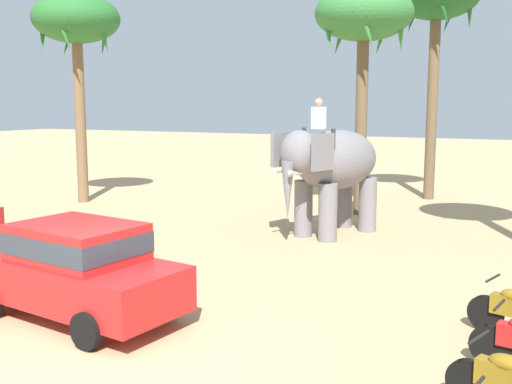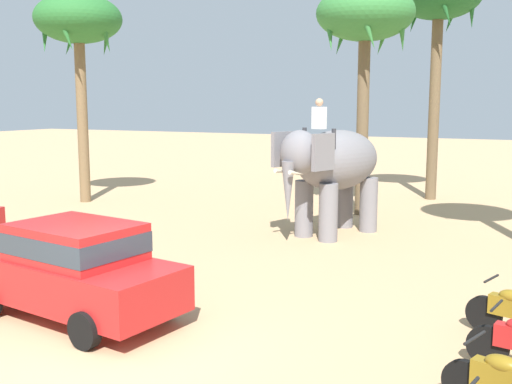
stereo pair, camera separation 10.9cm
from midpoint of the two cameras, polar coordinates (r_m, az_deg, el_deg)
ground_plane at (r=9.90m, az=-14.09°, el=-14.22°), size 120.00×120.00×0.00m
car_sedan_foreground at (r=11.13m, az=-16.82°, el=-6.73°), size 4.30×2.32×1.70m
elephant_with_mahout at (r=17.29m, az=6.92°, el=2.44°), size 2.67×4.01×3.88m
palm_tree_near_hut at (r=24.09m, az=-16.64°, el=14.85°), size 3.20×3.20×7.73m
palm_tree_left_of_road at (r=24.90m, az=16.46°, el=16.66°), size 3.20×3.20×8.66m
palm_tree_far_back at (r=20.82m, az=9.93°, el=15.67°), size 3.20×3.20×7.55m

